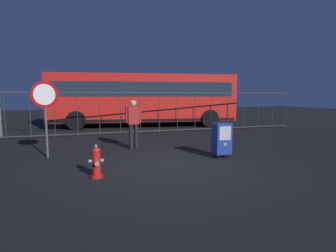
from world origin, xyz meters
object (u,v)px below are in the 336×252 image
Objects in this scene: newspaper_box_primary at (222,138)px; stop_sign at (45,103)px; fire_hydrant at (96,162)px; bus_near at (144,97)px; pedestrian at (133,121)px; bus_far at (146,97)px.

stop_sign reaches higher than newspaper_box_primary.
fire_hydrant is at bearing -61.84° from stop_sign.
fire_hydrant is 0.07× the size of bus_near.
fire_hydrant is 3.29m from pedestrian.
newspaper_box_primary is 3.05m from pedestrian.
bus_near and bus_far have the same top height.
newspaper_box_primary is 0.46× the size of stop_sign.
pedestrian is (-2.22, 2.06, 0.38)m from newspaper_box_primary.
bus_near is at bearing 57.75° from stop_sign.
pedestrian is 0.16× the size of bus_far.
fire_hydrant is 0.73× the size of newspaper_box_primary.
stop_sign is at bearing -110.70° from bus_far.
bus_near is at bearing 71.18° from fire_hydrant.
fire_hydrant is at bearing -115.36° from pedestrian.
bus_near reaches higher than stop_sign.
bus_near is (-0.37, 8.64, 1.14)m from newspaper_box_primary.
bus_near is at bearing 92.44° from newspaper_box_primary.
pedestrian is 10.52m from bus_far.
fire_hydrant is at bearing -166.56° from newspaper_box_primary.
bus_far is (5.47, 10.67, 0.11)m from stop_sign.
newspaper_box_primary is 0.61× the size of pedestrian.
bus_far reaches higher than newspaper_box_primary.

